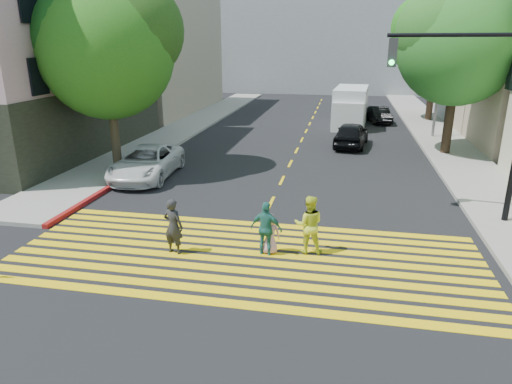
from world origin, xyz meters
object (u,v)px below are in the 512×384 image
(pedestrian_woman, at_px, (309,224))
(pedestrian_child, at_px, (270,234))
(pedestrian_extra, at_px, (266,229))
(tree_left, at_px, (108,44))
(silver_car, at_px, (352,107))
(dark_car_near, at_px, (351,134))
(white_van, at_px, (350,108))
(pedestrian_man, at_px, (173,226))
(dark_car_parked, at_px, (379,115))
(traffic_signal, at_px, (484,97))
(tree_right_near, at_px, (461,37))
(tree_right_far, at_px, (439,32))
(white_sedan, at_px, (147,162))

(pedestrian_woman, distance_m, pedestrian_child, 1.16)
(pedestrian_woman, distance_m, pedestrian_extra, 1.24)
(tree_left, distance_m, silver_car, 23.29)
(dark_car_near, distance_m, silver_car, 12.38)
(pedestrian_woman, bearing_deg, pedestrian_child, 7.74)
(white_van, bearing_deg, pedestrian_child, -91.85)
(pedestrian_child, relative_size, pedestrian_extra, 0.75)
(pedestrian_man, relative_size, pedestrian_child, 1.38)
(pedestrian_child, bearing_deg, white_van, -111.56)
(pedestrian_woman, distance_m, dark_car_parked, 23.80)
(pedestrian_man, bearing_deg, dark_car_parked, -93.93)
(dark_car_near, bearing_deg, traffic_signal, 116.49)
(tree_left, height_order, dark_car_parked, tree_left)
(traffic_signal, bearing_deg, tree_right_near, 90.35)
(tree_right_far, distance_m, pedestrian_child, 27.29)
(pedestrian_child, relative_size, dark_car_parked, 0.33)
(pedestrian_man, xyz_separation_m, traffic_signal, (8.94, 4.38, 3.38))
(pedestrian_man, height_order, white_van, white_van)
(white_sedan, height_order, white_van, white_van)
(white_sedan, height_order, traffic_signal, traffic_signal)
(tree_right_far, bearing_deg, silver_car, 160.73)
(white_van, bearing_deg, dark_car_near, -85.24)
(pedestrian_woman, bearing_deg, tree_right_near, -121.57)
(dark_car_parked, height_order, traffic_signal, traffic_signal)
(pedestrian_man, xyz_separation_m, pedestrian_child, (2.72, 0.53, -0.23))
(pedestrian_woman, height_order, white_sedan, pedestrian_woman)
(pedestrian_child, height_order, dark_car_parked, dark_car_parked)
(pedestrian_woman, height_order, traffic_signal, traffic_signal)
(tree_right_far, height_order, dark_car_near, tree_right_far)
(white_sedan, relative_size, silver_car, 1.09)
(white_van, bearing_deg, pedestrian_woman, -89.06)
(pedestrian_man, bearing_deg, pedestrian_extra, -158.60)
(pedestrian_woman, distance_m, dark_car_near, 14.75)
(dark_car_near, bearing_deg, white_van, -82.03)
(pedestrian_woman, distance_m, traffic_signal, 7.09)
(tree_left, height_order, traffic_signal, tree_left)
(pedestrian_man, xyz_separation_m, white_van, (4.96, 22.41, 0.47))
(traffic_signal, bearing_deg, white_van, 109.72)
(dark_car_near, distance_m, traffic_signal, 12.28)
(tree_left, bearing_deg, pedestrian_woman, -36.79)
(tree_right_far, height_order, pedestrian_man, tree_right_far)
(dark_car_near, xyz_separation_m, traffic_signal, (3.89, -11.11, 3.48))
(dark_car_parked, bearing_deg, tree_right_far, 10.76)
(pedestrian_man, height_order, pedestrian_extra, pedestrian_man)
(tree_right_far, xyz_separation_m, pedestrian_man, (-11.04, -25.83, -5.72))
(tree_left, relative_size, tree_right_far, 0.88)
(pedestrian_extra, height_order, silver_car, pedestrian_extra)
(tree_right_near, bearing_deg, white_van, 122.83)
(traffic_signal, bearing_deg, dark_car_parked, 102.37)
(tree_left, relative_size, pedestrian_extra, 5.36)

